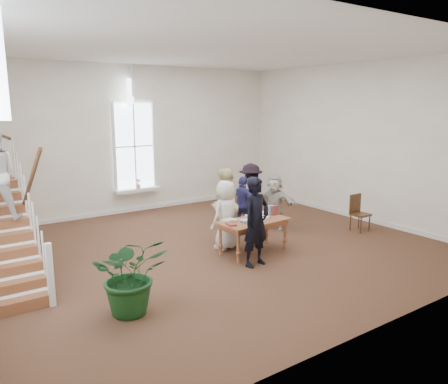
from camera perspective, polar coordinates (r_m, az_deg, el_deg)
ground at (r=10.34m, az=-1.35°, el=-7.38°), size 10.00×10.00×0.00m
room_shell at (r=13.99m, az=-11.25°, el=-0.89°), size 10.49×10.00×10.00m
library_table at (r=9.90m, az=3.82°, el=-4.14°), size 1.68×0.93×0.83m
police_officer at (r=9.07m, az=4.22°, el=-3.91°), size 0.75×0.56×1.88m
elderly_woman at (r=10.13m, az=0.23°, el=-3.00°), size 0.89×0.69×1.62m
person_yellow at (r=10.67m, az=0.02°, el=-1.73°), size 1.05×0.93×1.81m
woman_cluster_a at (r=11.39m, az=2.51°, el=-1.68°), size 0.59×0.95×1.50m
woman_cluster_b at (r=12.07m, az=3.51°, el=-0.36°), size 1.09×1.30×1.74m
woman_cluster_c at (r=11.79m, az=6.59°, el=-1.33°), size 0.97×1.44×1.49m
floor_plant at (r=7.26m, az=-12.01°, el=-10.48°), size 1.43×1.33×1.31m
side_chair at (r=12.17m, az=17.10°, el=-2.33°), size 0.42×0.42×0.98m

